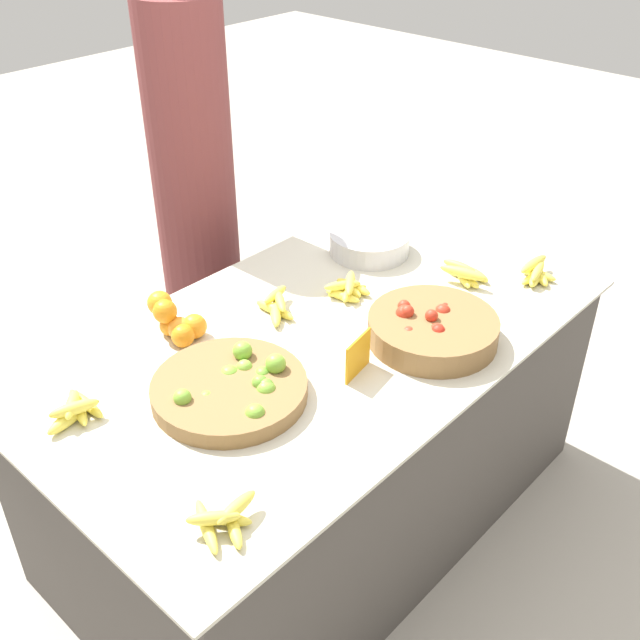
{
  "coord_description": "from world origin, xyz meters",
  "views": [
    {
      "loc": [
        -1.34,
        -1.24,
        2.0
      ],
      "look_at": [
        0.0,
        0.0,
        0.8
      ],
      "focal_mm": 42.0,
      "sensor_mm": 36.0,
      "label": 1
    }
  ],
  "objects_px": {
    "metal_bowl": "(369,243)",
    "vendor_person": "(196,207)",
    "lime_bowl": "(232,388)",
    "price_sign": "(358,356)",
    "tomato_basket": "(433,329)"
  },
  "relations": [
    {
      "from": "price_sign",
      "to": "metal_bowl",
      "type": "bearing_deg",
      "value": 26.66
    },
    {
      "from": "metal_bowl",
      "to": "vendor_person",
      "type": "relative_size",
      "value": 0.16
    },
    {
      "from": "tomato_basket",
      "to": "metal_bowl",
      "type": "xyz_separation_m",
      "value": [
        0.29,
        0.48,
        -0.0
      ]
    },
    {
      "from": "lime_bowl",
      "to": "vendor_person",
      "type": "distance_m",
      "value": 1.07
    },
    {
      "from": "metal_bowl",
      "to": "lime_bowl",
      "type": "bearing_deg",
      "value": -163.94
    },
    {
      "from": "lime_bowl",
      "to": "metal_bowl",
      "type": "xyz_separation_m",
      "value": [
        0.86,
        0.25,
        0.01
      ]
    },
    {
      "from": "lime_bowl",
      "to": "tomato_basket",
      "type": "relative_size",
      "value": 1.09
    },
    {
      "from": "metal_bowl",
      "to": "price_sign",
      "type": "bearing_deg",
      "value": -142.89
    },
    {
      "from": "metal_bowl",
      "to": "price_sign",
      "type": "distance_m",
      "value": 0.7
    },
    {
      "from": "metal_bowl",
      "to": "vendor_person",
      "type": "bearing_deg",
      "value": 111.66
    },
    {
      "from": "metal_bowl",
      "to": "vendor_person",
      "type": "xyz_separation_m",
      "value": [
        -0.25,
        0.64,
        0.02
      ]
    },
    {
      "from": "lime_bowl",
      "to": "price_sign",
      "type": "xyz_separation_m",
      "value": [
        0.3,
        -0.18,
        0.03
      ]
    },
    {
      "from": "tomato_basket",
      "to": "vendor_person",
      "type": "distance_m",
      "value": 1.12
    },
    {
      "from": "metal_bowl",
      "to": "price_sign",
      "type": "xyz_separation_m",
      "value": [
        -0.56,
        -0.42,
        0.02
      ]
    },
    {
      "from": "vendor_person",
      "to": "price_sign",
      "type": "bearing_deg",
      "value": -106.17
    }
  ]
}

